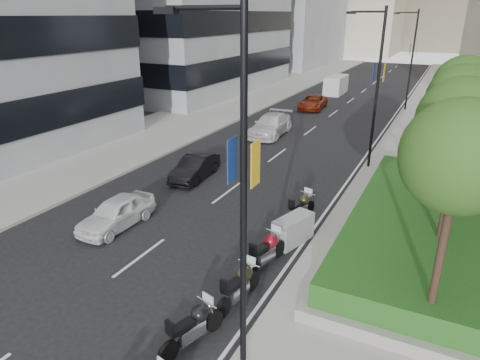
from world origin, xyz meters
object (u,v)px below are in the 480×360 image
Objects in this scene: motorcycle_4 at (266,251)px; car_a at (117,213)px; delivery_van at (336,86)px; car_c at (271,125)px; car_d at (313,102)px; motorcycle_3 at (240,285)px; car_b at (195,167)px; lamp_post_2 at (411,56)px; motorcycle_2 at (193,326)px; motorcycle_6 at (301,207)px; lamp_post_1 at (375,82)px; motorcycle_5 at (293,230)px; lamp_post_0 at (237,184)px.

car_a is (-6.98, 0.05, 0.02)m from motorcycle_4.
car_a is 36.71m from delivery_van.
car_c is 1.13× the size of car_d.
motorcycle_3 is 0.60× the size of car_b.
lamp_post_2 is 16.34m from car_c.
motorcycle_4 is 6.98m from car_a.
motorcycle_2 is 1.00× the size of motorcycle_6.
motorcycle_5 is (-0.86, -10.37, -4.50)m from lamp_post_1.
delivery_van is at bearing 91.26° from car_a.
lamp_post_0 is at bearing -80.39° from car_d.
motorcycle_2 is at bearing -33.00° from car_a.
lamp_post_0 is 3.78× the size of motorcycle_4.
motorcycle_6 is (-0.40, 2.11, 0.04)m from motorcycle_5.
lamp_post_1 is 1.91× the size of car_d.
car_a is at bearing -104.93° from lamp_post_2.
motorcycle_4 is 18.16m from car_c.
lamp_post_2 reaches higher than car_a.
car_a is (-7.25, -2.03, 0.09)m from motorcycle_5.
lamp_post_1 reaches higher than car_d.
motorcycle_2 is at bearing -76.08° from car_c.
car_a is at bearing 101.36° from motorcycle_4.
motorcycle_5 is 26.38m from car_d.
lamp_post_0 reaches higher than motorcycle_5.
car_c is 10.64m from car_d.
motorcycle_6 is 0.47× the size of delivery_van.
lamp_post_1 is 15.42m from motorcycle_3.
lamp_post_0 and lamp_post_1 have the same top height.
motorcycle_2 reaches higher than motorcycle_6.
delivery_van is at bearing 17.43° from motorcycle_3.
lamp_post_1 is 17.60m from motorcycle_2.
lamp_post_0 is 1.91× the size of car_d.
motorcycle_5 is 0.38× the size of car_c.
car_d is (-6.61, 31.99, 0.05)m from motorcycle_2.
lamp_post_0 is 4.49× the size of motorcycle_5.
motorcycle_2 is at bearing -167.81° from motorcycle_5.
motorcycle_6 is at bearing 98.19° from lamp_post_0.
lamp_post_2 reaches higher than motorcycle_4.
car_b reaches higher than motorcycle_5.
car_c reaches higher than motorcycle_5.
car_a is (-8.11, -30.41, -4.41)m from lamp_post_2.
motorcycle_3 is 4.37m from motorcycle_5.
lamp_post_1 is at bearing -32.04° from car_c.
motorcycle_6 is 7.30m from car_b.
car_d reaches higher than motorcycle_2.
motorcycle_2 is at bearing -81.35° from delivery_van.
motorcycle_2 is 4.53m from motorcycle_4.
lamp_post_1 reaches higher than car_b.
car_b is at bearing 75.70° from motorcycle_5.
motorcycle_6 is at bearing 27.44° from motorcycle_5.
lamp_post_1 is 10.04m from car_c.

